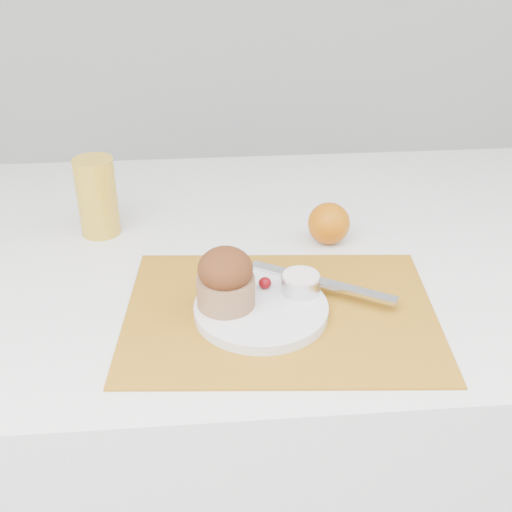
{
  "coord_description": "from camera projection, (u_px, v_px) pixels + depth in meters",
  "views": [
    {
      "loc": [
        -0.1,
        -0.87,
        1.27
      ],
      "look_at": [
        -0.03,
        -0.07,
        0.8
      ],
      "focal_mm": 45.0,
      "sensor_mm": 36.0,
      "label": 1
    }
  ],
  "objects": [
    {
      "name": "juice_glass",
      "position": [
        97.0,
        197.0,
        1.07
      ],
      "size": [
        0.07,
        0.07,
        0.13
      ],
      "primitive_type": "cylinder",
      "rotation": [
        0.0,
        0.0,
        -0.03
      ],
      "color": "gold",
      "rests_on": "table"
    },
    {
      "name": "plate",
      "position": [
        261.0,
        309.0,
        0.88
      ],
      "size": [
        0.24,
        0.24,
        0.01
      ],
      "primitive_type": "cylinder",
      "rotation": [
        0.0,
        0.0,
        0.38
      ],
      "color": "white",
      "rests_on": "placemat"
    },
    {
      "name": "muffin",
      "position": [
        226.0,
        279.0,
        0.86
      ],
      "size": [
        0.09,
        0.09,
        0.09
      ],
      "color": "#A1734E",
      "rests_on": "plate"
    },
    {
      "name": "placemat",
      "position": [
        280.0,
        313.0,
        0.89
      ],
      "size": [
        0.45,
        0.35,
        0.0
      ],
      "primitive_type": "cube",
      "rotation": [
        0.0,
        0.0,
        -0.08
      ],
      "color": "#AB6E17",
      "rests_on": "table"
    },
    {
      "name": "butter_knife",
      "position": [
        322.0,
        282.0,
        0.92
      ],
      "size": [
        0.2,
        0.13,
        0.01
      ],
      "primitive_type": "cube",
      "rotation": [
        0.0,
        0.0,
        -0.55
      ],
      "color": "silver",
      "rests_on": "plate"
    },
    {
      "name": "raspberry_far",
      "position": [
        288.0,
        278.0,
        0.92
      ],
      "size": [
        0.02,
        0.02,
        0.02
      ],
      "primitive_type": "ellipsoid",
      "color": "#63020D",
      "rests_on": "plate"
    },
    {
      "name": "raspberry_near",
      "position": [
        265.0,
        283.0,
        0.91
      ],
      "size": [
        0.02,
        0.02,
        0.02
      ],
      "primitive_type": "ellipsoid",
      "color": "#4E0207",
      "rests_on": "plate"
    },
    {
      "name": "ramekin",
      "position": [
        301.0,
        284.0,
        0.9
      ],
      "size": [
        0.07,
        0.07,
        0.02
      ],
      "primitive_type": "cylinder",
      "rotation": [
        0.0,
        0.0,
        -0.27
      ],
      "color": "silver",
      "rests_on": "plate"
    },
    {
      "name": "table",
      "position": [
        265.0,
        412.0,
        1.25
      ],
      "size": [
        1.2,
        0.8,
        0.75
      ],
      "primitive_type": "cube",
      "color": "white",
      "rests_on": "ground"
    },
    {
      "name": "cream",
      "position": [
        301.0,
        277.0,
        0.9
      ],
      "size": [
        0.07,
        0.07,
        0.01
      ],
      "primitive_type": "cylinder",
      "rotation": [
        0.0,
        0.0,
        0.3
      ],
      "color": "white",
      "rests_on": "ramekin"
    },
    {
      "name": "orange",
      "position": [
        329.0,
        223.0,
        1.05
      ],
      "size": [
        0.07,
        0.07,
        0.07
      ],
      "primitive_type": "sphere",
      "color": "#C36206",
      "rests_on": "table"
    }
  ]
}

